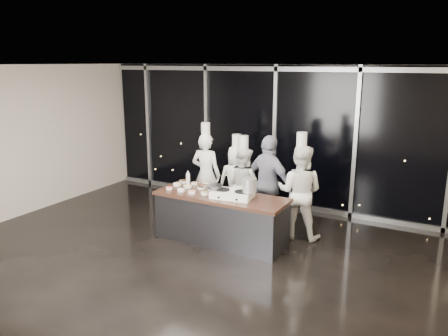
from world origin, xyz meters
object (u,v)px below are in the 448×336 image
Objects in this scene: guest at (269,184)px; chef_right at (300,191)px; stove at (232,194)px; chef_center at (243,184)px; stock_pot at (250,185)px; chef_far_left at (206,174)px; chef_left at (236,181)px; demo_counter at (221,218)px; frying_pan at (214,186)px.

chef_right is at bearing -164.01° from guest.
guest is at bearing 67.16° from stove.
stock_pot is at bearing 136.67° from chef_center.
guest is (0.65, -0.20, 0.15)m from chef_center.
guest reaches higher than chef_center.
chef_far_left reaches higher than chef_right.
stove is 0.43× the size of chef_left.
stock_pot is at bearing 139.41° from chef_far_left.
stock_pot is at bearing 103.81° from chef_left.
guest reaches higher than stove.
guest is (0.53, 0.96, 0.49)m from demo_counter.
chef_center is 0.90× the size of chef_right.
chef_far_left is 0.89m from chef_center.
stock_pot is (0.57, 0.01, 0.71)m from demo_counter.
demo_counter is 1.30× the size of guest.
chef_left is (-0.28, 1.43, -0.27)m from frying_pan.
frying_pan is at bearing -173.68° from stock_pot.
chef_left is at bearing 107.00° from stove.
guest is at bearing -9.50° from chef_right.
chef_center reaches higher than stove.
demo_counter is 0.62m from frying_pan.
chef_left is (-0.95, 1.35, -0.37)m from stock_pot.
chef_center reaches higher than demo_counter.
chef_right is (1.18, 0.91, 0.45)m from demo_counter.
chef_left is 0.33m from chef_center.
chef_left reaches higher than demo_counter.
guest reaches higher than chef_left.
chef_right is at bearing 142.49° from chef_left.
stove is 0.37m from frying_pan.
guest is at bearing 50.88° from frying_pan.
guest is at bearing 134.99° from chef_left.
chef_right is at bearing 37.80° from demo_counter.
demo_counter is at bearing 84.48° from chef_left.
stock_pot reaches higher than frying_pan.
chef_far_left is at bearing 131.34° from demo_counter.
chef_center reaches higher than frying_pan.
chef_right is (1.28, 0.98, -0.16)m from frying_pan.
chef_right reaches higher than chef_left.
chef_far_left is 1.13× the size of chef_left.
stock_pot is at bearing -1.12° from frying_pan.
demo_counter is 1.22× the size of chef_far_left.
frying_pan is 1.62m from chef_right.
demo_counter is at bearing 126.48° from chef_far_left.
chef_center is at bearing 120.84° from stock_pot.
chef_right is (0.93, 0.95, -0.06)m from stove.
chef_center is at bearing 121.40° from chef_left.
chef_center is (0.88, 0.02, -0.11)m from chef_far_left.
chef_far_left reaches higher than stock_pot.
chef_right reaches higher than stove.
chef_far_left is at bearing -10.81° from chef_right.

